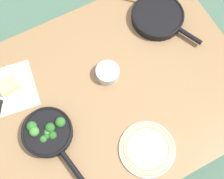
# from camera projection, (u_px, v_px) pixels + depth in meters

# --- Properties ---
(ground_plane) EXTENTS (14.00, 14.00, 0.00)m
(ground_plane) POSITION_uv_depth(u_px,v_px,m) (112.00, 127.00, 2.20)
(ground_plane) COLOR #476B56
(dining_table_red) EXTENTS (1.33, 1.02, 0.73)m
(dining_table_red) POSITION_uv_depth(u_px,v_px,m) (112.00, 96.00, 1.58)
(dining_table_red) COLOR olive
(dining_table_red) RESTS_ON ground_plane
(skillet_broccoli) EXTENTS (0.23, 0.39, 0.08)m
(skillet_broccoli) POSITION_uv_depth(u_px,v_px,m) (48.00, 133.00, 1.41)
(skillet_broccoli) COLOR black
(skillet_broccoli) RESTS_ON dining_table_red
(skillet_eggs) EXTENTS (0.28, 0.39, 0.05)m
(skillet_eggs) POSITION_uv_depth(u_px,v_px,m) (158.00, 17.00, 1.64)
(skillet_eggs) COLOR black
(skillet_eggs) RESTS_ON dining_table_red
(wooden_spoon) EXTENTS (0.27, 0.25, 0.02)m
(wooden_spoon) POSITION_uv_depth(u_px,v_px,m) (138.00, 1.00, 1.69)
(wooden_spoon) COLOR #A87A4C
(wooden_spoon) RESTS_ON dining_table_red
(parchment_sheet) EXTENTS (0.35, 0.29, 0.00)m
(parchment_sheet) POSITION_uv_depth(u_px,v_px,m) (3.00, 91.00, 1.52)
(parchment_sheet) COLOR silver
(parchment_sheet) RESTS_ON dining_table_red
(grater_knife) EXTENTS (0.17, 0.24, 0.02)m
(grater_knife) POSITION_uv_depth(u_px,v_px,m) (1.00, 98.00, 1.50)
(grater_knife) COLOR silver
(grater_knife) RESTS_ON dining_table_red
(cheese_block) EXTENTS (0.10, 0.09, 0.04)m
(cheese_block) POSITION_uv_depth(u_px,v_px,m) (9.00, 85.00, 1.51)
(cheese_block) COLOR #EFD67A
(cheese_block) RESTS_ON dining_table_red
(dinner_plate_stack) EXTENTS (0.26, 0.26, 0.03)m
(dinner_plate_stack) POSITION_uv_depth(u_px,v_px,m) (147.00, 149.00, 1.41)
(dinner_plate_stack) COLOR white
(dinner_plate_stack) RESTS_ON dining_table_red
(prep_bowl_steel) EXTENTS (0.12, 0.12, 0.05)m
(prep_bowl_steel) POSITION_uv_depth(u_px,v_px,m) (108.00, 73.00, 1.53)
(prep_bowl_steel) COLOR #B7B7BC
(prep_bowl_steel) RESTS_ON dining_table_red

